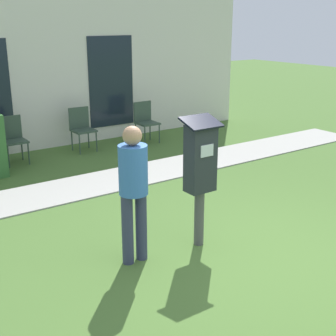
{
  "coord_description": "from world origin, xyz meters",
  "views": [
    {
      "loc": [
        -3.62,
        -3.44,
        2.65
      ],
      "look_at": [
        -0.75,
        0.66,
        1.05
      ],
      "focal_mm": 50.0,
      "sensor_mm": 36.0,
      "label": 1
    }
  ],
  "objects_px": {
    "parking_meter": "(200,165)",
    "outdoor_chair_right": "(145,119)",
    "person_standing": "(133,184)",
    "outdoor_chair_middle": "(81,126)",
    "outdoor_chair_left": "(12,136)"
  },
  "relations": [
    {
      "from": "outdoor_chair_middle",
      "to": "parking_meter",
      "type": "bearing_deg",
      "value": -93.66
    },
    {
      "from": "parking_meter",
      "to": "person_standing",
      "type": "xyz_separation_m",
      "value": [
        -0.86,
        0.09,
        -0.09
      ]
    },
    {
      "from": "outdoor_chair_middle",
      "to": "outdoor_chair_right",
      "type": "height_order",
      "value": "same"
    },
    {
      "from": "person_standing",
      "to": "outdoor_chair_middle",
      "type": "bearing_deg",
      "value": 107.64
    },
    {
      "from": "person_standing",
      "to": "outdoor_chair_right",
      "type": "xyz_separation_m",
      "value": [
        3.02,
        4.54,
        -0.4
      ]
    },
    {
      "from": "parking_meter",
      "to": "person_standing",
      "type": "distance_m",
      "value": 0.87
    },
    {
      "from": "parking_meter",
      "to": "outdoor_chair_right",
      "type": "height_order",
      "value": "parking_meter"
    },
    {
      "from": "parking_meter",
      "to": "outdoor_chair_right",
      "type": "xyz_separation_m",
      "value": [
        2.16,
        4.63,
        -0.49
      ]
    },
    {
      "from": "person_standing",
      "to": "outdoor_chair_middle",
      "type": "xyz_separation_m",
      "value": [
        1.55,
        4.71,
        -0.4
      ]
    },
    {
      "from": "parking_meter",
      "to": "outdoor_chair_right",
      "type": "relative_size",
      "value": 1.77
    },
    {
      "from": "parking_meter",
      "to": "outdoor_chair_right",
      "type": "distance_m",
      "value": 5.13
    },
    {
      "from": "outdoor_chair_right",
      "to": "parking_meter",
      "type": "bearing_deg",
      "value": -120.67
    },
    {
      "from": "parking_meter",
      "to": "person_standing",
      "type": "relative_size",
      "value": 1.01
    },
    {
      "from": "parking_meter",
      "to": "outdoor_chair_left",
      "type": "xyz_separation_m",
      "value": [
        -0.77,
        4.71,
        -0.49
      ]
    },
    {
      "from": "outdoor_chair_middle",
      "to": "person_standing",
      "type": "bearing_deg",
      "value": -103.69
    }
  ]
}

